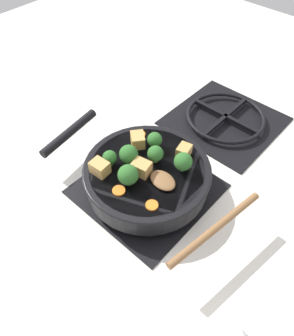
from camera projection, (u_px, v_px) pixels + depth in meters
ground_plane at (147, 189)px, 0.85m from camera, size 2.40×2.40×0.00m
front_burner_grate at (147, 186)px, 0.84m from camera, size 0.31×0.31×0.03m
rear_burner_grate at (225, 119)px, 1.01m from camera, size 0.31×0.31×0.03m
skillet_pan at (146, 174)px, 0.80m from camera, size 0.43×0.31×0.06m
wooden_spoon at (193, 207)px, 0.70m from camera, size 0.23×0.26×0.02m
tofu_cube_center_large at (184, 151)px, 0.80m from camera, size 0.04×0.04×0.03m
tofu_cube_near_handle at (138, 140)px, 0.82m from camera, size 0.05×0.05×0.03m
tofu_cube_east_chunk at (143, 169)px, 0.76m from camera, size 0.05×0.04×0.03m
tofu_cube_west_chunk at (100, 168)px, 0.76m from camera, size 0.04×0.04×0.03m
broccoli_floret_near_spoon at (183, 162)px, 0.76m from camera, size 0.04×0.04×0.05m
broccoli_floret_center_top at (155, 140)px, 0.81m from camera, size 0.04×0.04×0.04m
broccoli_floret_east_rim at (110, 158)px, 0.77m from camera, size 0.03×0.03×0.04m
broccoli_floret_west_rim at (129, 175)px, 0.73m from camera, size 0.05×0.05×0.05m
broccoli_floret_north_edge at (156, 154)px, 0.78m from camera, size 0.04×0.04×0.05m
broccoli_floret_south_cluster at (129, 154)px, 0.77m from camera, size 0.05×0.05×0.05m
carrot_slice_orange_thin at (141, 134)px, 0.86m from camera, size 0.03×0.03×0.01m
carrot_slice_near_center at (119, 191)px, 0.73m from camera, size 0.03×0.03×0.01m
carrot_slice_edge_slice at (126, 155)px, 0.81m from camera, size 0.03×0.03×0.01m
carrot_slice_under_broccoli at (152, 205)px, 0.71m from camera, size 0.03×0.03×0.01m
salt_shaker at (246, 334)px, 0.58m from camera, size 0.04×0.04×0.09m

